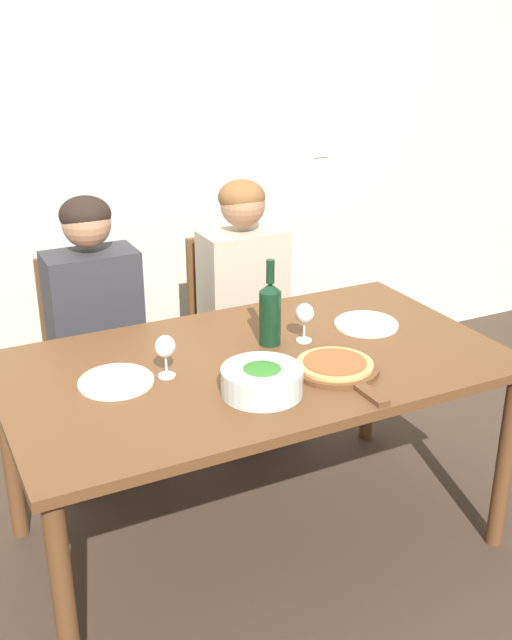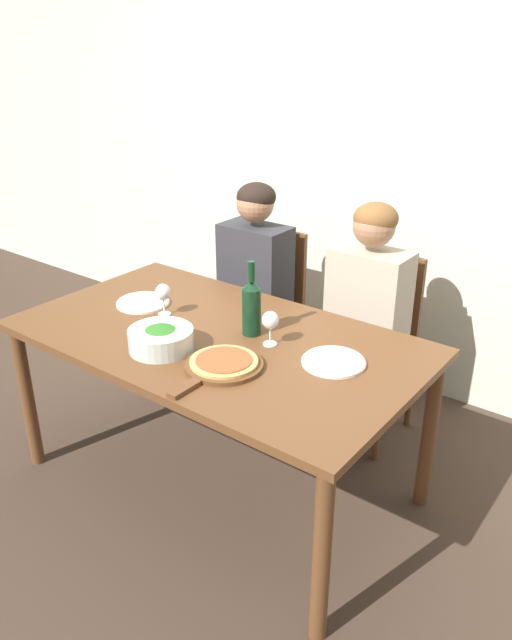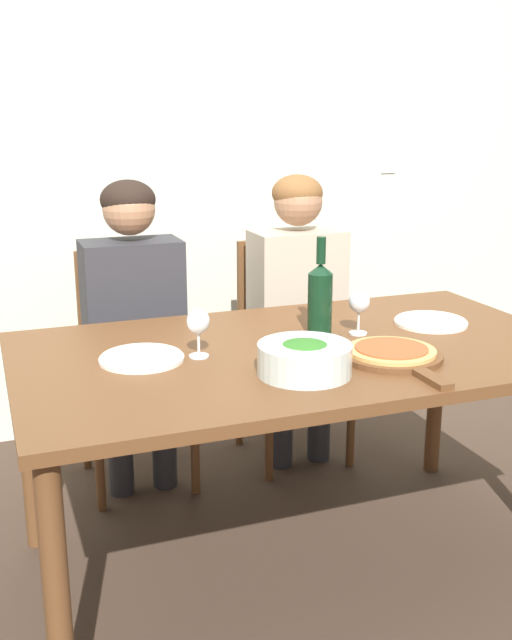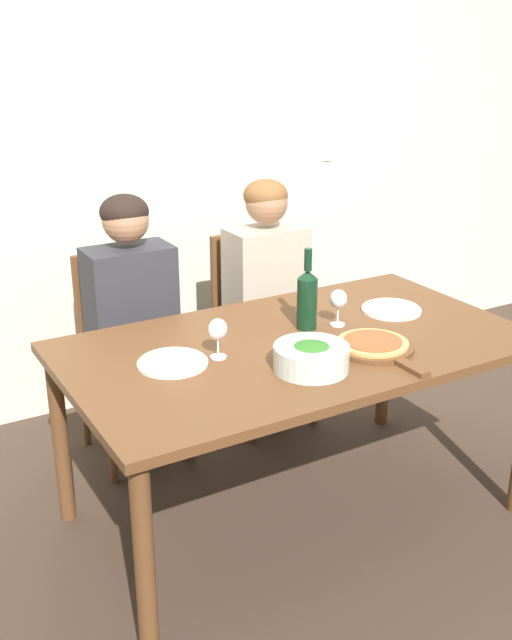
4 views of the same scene
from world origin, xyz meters
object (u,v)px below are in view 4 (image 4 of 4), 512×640
at_px(person_man, 268,281).
at_px(wine_bottle, 307,298).
at_px(wine_glass_right, 338,301).
at_px(person_woman, 132,306).
at_px(wine_glass_left, 218,331).
at_px(broccoli_bowl, 311,357).
at_px(dinner_plate_left, 173,362).
at_px(chair_right, 256,320).
at_px(dinner_plate_right, 391,309).
at_px(chair_left, 127,347).
at_px(pizza_on_board, 374,346).

bearing_deg(person_man, wine_bottle, -107.91).
bearing_deg(person_man, wine_glass_right, -97.00).
height_order(person_woman, wine_glass_left, person_woman).
relative_size(broccoli_bowl, dinner_plate_left, 1.05).
relative_size(wine_bottle, dinner_plate_left, 1.30).
bearing_deg(chair_right, dinner_plate_left, -134.97).
relative_size(chair_right, dinner_plate_right, 3.76).
bearing_deg(broccoli_bowl, dinner_plate_right, 27.08).
relative_size(dinner_plate_left, wine_glass_right, 1.68).
xyz_separation_m(person_man, dinner_plate_right, (0.21, -0.67, 0.03)).
distance_m(person_woman, broccoli_bowl, 1.03).
relative_size(chair_left, dinner_plate_right, 3.76).
distance_m(chair_right, pizza_on_board, 1.11).
bearing_deg(dinner_plate_right, broccoli_bowl, -152.92).
height_order(dinner_plate_right, wine_glass_left, wine_glass_left).
height_order(broccoli_bowl, dinner_plate_right, broccoli_bowl).
bearing_deg(broccoli_bowl, person_woman, 105.97).
relative_size(broccoli_bowl, wine_glass_right, 1.77).
bearing_deg(chair_right, person_woman, -170.92).
height_order(chair_left, wine_bottle, wine_bottle).
bearing_deg(dinner_plate_right, person_woman, 143.66).
distance_m(chair_right, person_man, 0.26).
bearing_deg(dinner_plate_right, wine_glass_right, -176.40).
height_order(person_man, broccoli_bowl, person_man).
relative_size(chair_right, wine_glass_left, 6.30).
xyz_separation_m(person_woman, pizza_on_board, (0.59, -0.96, 0.04)).
bearing_deg(pizza_on_board, wine_glass_left, 157.41).
xyz_separation_m(chair_left, dinner_plate_left, (-0.12, -0.82, 0.27)).
bearing_deg(wine_glass_right, broccoli_bowl, -137.70).
bearing_deg(dinner_plate_left, chair_left, 81.57).
height_order(broccoli_bowl, dinner_plate_left, broccoli_bowl).
height_order(chair_left, wine_glass_right, chair_left).
bearing_deg(broccoli_bowl, chair_left, 104.42).
bearing_deg(wine_bottle, person_man, 72.09).
bearing_deg(person_woman, chair_right, 9.08).
xyz_separation_m(person_man, wine_bottle, (-0.21, -0.65, 0.15)).
distance_m(chair_right, wine_glass_right, 0.88).
height_order(chair_right, pizza_on_board, chair_right).
height_order(chair_right, wine_bottle, wine_bottle).
xyz_separation_m(dinner_plate_left, wine_glass_right, (0.74, 0.02, 0.10)).
height_order(chair_left, person_man, person_man).
bearing_deg(person_man, dinner_plate_right, -72.53).
xyz_separation_m(wine_bottle, wine_glass_right, (0.13, -0.04, -0.02)).
relative_size(person_woman, pizza_on_board, 2.79).
distance_m(person_man, pizza_on_board, 0.97).
relative_size(person_woman, wine_bottle, 3.80).
height_order(wine_bottle, broccoli_bowl, wine_bottle).
bearing_deg(dinner_plate_left, pizza_on_board, -19.45).
bearing_deg(wine_glass_left, pizza_on_board, -22.59).
height_order(person_woman, dinner_plate_right, person_woman).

